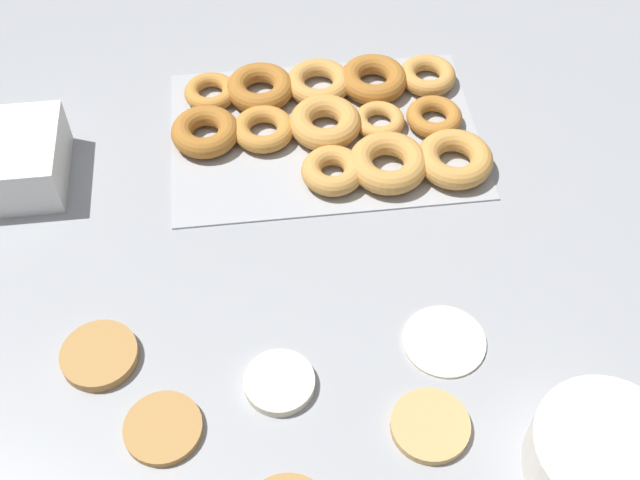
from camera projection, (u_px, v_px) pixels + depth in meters
ground_plane at (303, 330)px, 1.00m from camera, size 3.00×3.00×0.00m
pancake_0 at (163, 428)px, 0.91m from camera, size 0.09×0.09×0.01m
pancake_1 at (100, 355)px, 0.97m from camera, size 0.09×0.09×0.01m
pancake_2 at (444, 340)px, 0.99m from camera, size 0.10×0.10×0.01m
pancake_3 at (279, 382)px, 0.95m from camera, size 0.08×0.08×0.01m
pancake_4 at (430, 426)px, 0.92m from camera, size 0.09×0.09×0.01m
donut_tray at (336, 122)px, 1.21m from camera, size 0.46×0.32×0.04m
batter_bowl at (602, 456)px, 0.86m from camera, size 0.16×0.16×0.07m
container_stack at (9, 160)px, 1.13m from camera, size 0.15×0.15×0.08m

